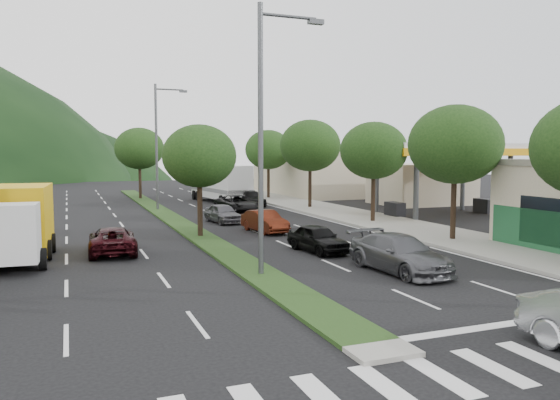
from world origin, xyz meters
name	(u,v)px	position (x,y,z in m)	size (l,w,h in m)	color
ground	(372,347)	(0.00, 0.00, 0.00)	(160.00, 160.00, 0.00)	black
sidewalk_right	(344,214)	(12.50, 25.00, 0.07)	(5.00, 90.00, 0.15)	gray
median	(169,216)	(0.00, 28.00, 0.06)	(1.60, 56.00, 0.12)	#1D3613
crosswalk	(423,379)	(0.00, -2.00, 0.01)	(19.00, 2.20, 0.01)	silver
gas_canopy	(442,152)	(19.00, 22.00, 4.65)	(12.20, 8.20, 5.25)	silver
bldg_right_far	(319,171)	(19.50, 44.00, 2.60)	(10.00, 16.00, 5.20)	beige
tree_r_b	(455,144)	(12.00, 12.00, 5.04)	(4.80, 4.80, 6.94)	black
tree_r_c	(374,151)	(12.00, 20.00, 4.75)	(4.40, 4.40, 6.48)	black
tree_r_d	(310,146)	(12.00, 30.00, 5.18)	(5.00, 5.00, 7.17)	black
tree_r_e	(268,150)	(12.00, 40.00, 4.89)	(4.60, 4.60, 6.71)	black
tree_med_near	(199,156)	(0.00, 18.00, 4.43)	(4.00, 4.00, 6.02)	black
tree_med_far	(139,149)	(0.00, 44.00, 5.01)	(4.80, 4.80, 6.94)	black
streetlight_near	(266,126)	(0.21, 8.00, 5.58)	(2.60, 0.25, 10.00)	#47494C
streetlight_mid	(159,140)	(0.21, 33.00, 5.58)	(2.60, 0.25, 10.00)	#47494C
suv_maroon	(112,240)	(-4.82, 14.88, 0.62)	(2.04, 4.43, 1.23)	black
car_queue_a	(318,238)	(4.14, 11.80, 0.63)	(1.50, 3.72, 1.27)	black
car_queue_b	(399,253)	(5.28, 6.80, 0.72)	(2.01, 4.95, 1.44)	#4C4D52
car_queue_c	(265,221)	(3.97, 18.65, 0.64)	(1.35, 3.86, 1.27)	#4C190C
car_queue_d	(238,204)	(5.40, 28.65, 0.69)	(2.30, 4.99, 1.39)	black
car_queue_e	(223,213)	(2.83, 23.65, 0.63)	(1.50, 3.72, 1.27)	#4B4A4F
car_queue_f	(252,199)	(8.13, 33.65, 0.64)	(1.80, 4.44, 1.29)	black
box_truck	(20,226)	(-8.63, 14.66, 1.50)	(2.84, 6.57, 3.18)	silver
motorhome	(220,182)	(6.66, 38.48, 1.84)	(3.85, 9.28, 3.46)	silver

